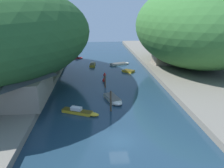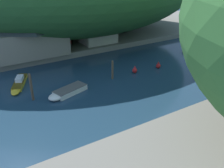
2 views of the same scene
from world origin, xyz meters
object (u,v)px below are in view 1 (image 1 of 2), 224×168
Objects in this scene: boat_red_skiff at (114,100)px; channel_buoy_far at (105,75)px; boathouse_shed at (35,66)px; boat_near_quay at (120,64)px; waterfront_building at (22,80)px; boat_open_rowboat at (81,112)px; channel_buoy_near at (104,80)px; boat_far_upstream at (93,64)px; person_on_quay at (39,82)px; boat_small_dinghy at (78,58)px; right_bank_cottage at (165,55)px; boat_yellow_tender at (127,71)px; person_by_boathouse at (40,82)px.

boat_red_skiff is 16.11m from channel_buoy_far.
boat_near_quay is (21.51, 15.63, -3.55)m from boathouse_shed.
waterfront_building reaches higher than boat_open_rowboat.
waterfront_building is at bearing -132.06° from channel_buoy_far.
boat_near_quay is 5.60× the size of channel_buoy_near.
boat_far_upstream reaches higher than boat_open_rowboat.
person_on_quay is at bearing -118.10° from boat_open_rowboat.
boathouse_shed reaches higher than boat_small_dinghy.
channel_buoy_far is (4.86, 20.70, 0.10)m from boat_open_rowboat.
boat_open_rowboat is at bearing -157.18° from person_on_quay.
person_on_quay reaches higher than boat_near_quay.
waterfront_building reaches higher than boat_far_upstream.
boat_small_dinghy is at bearing -151.94° from boat_open_rowboat.
boathouse_shed is at bearing -124.04° from boat_open_rowboat.
channel_buoy_near is at bearing -76.87° from boat_far_upstream.
right_bank_cottage is (32.82, 25.12, -1.07)m from waterfront_building.
boat_red_skiff reaches higher than boat_yellow_tender.
person_by_boathouse is (2.60, -6.93, -1.81)m from boathouse_shed.
boat_red_skiff is 3.43× the size of person_on_quay.
boat_far_upstream reaches higher than boat_red_skiff.
channel_buoy_far is at bearing -72.60° from person_by_boathouse.
boat_yellow_tender is at bearing -73.75° from person_by_boathouse.
right_bank_cottage is 4.14× the size of person_by_boathouse.
boat_red_skiff is (-17.18, -24.80, -3.24)m from right_bank_cottage.
boat_yellow_tender is 20.86m from boat_red_skiff.
boathouse_shed is 7.62m from person_by_boathouse.
boat_far_upstream is (-9.34, 8.34, 0.10)m from boat_yellow_tender.
boat_open_rowboat is 1.93× the size of boat_small_dinghy.
person_on_quay is at bearing -146.17° from channel_buoy_far.
boathouse_shed is 27.40m from boat_small_dinghy.
boat_small_dinghy is at bearing 119.87° from boat_far_upstream.
channel_buoy_far is (-0.84, 16.09, 0.08)m from boat_red_skiff.
boat_yellow_tender is at bearing 51.51° from channel_buoy_near.
channel_buoy_near is (2.65, -16.76, 0.08)m from boat_far_upstream.
channel_buoy_near is 0.68× the size of person_by_boathouse.
boat_open_rowboat reaches higher than boat_near_quay.
person_on_quay is (-19.31, -21.93, 1.74)m from boat_near_quay.
person_by_boathouse is at bearing 78.17° from waterfront_building.
person_on_quay and person_by_boathouse have the same top height.
boat_small_dinghy is (-9.01, 39.13, -0.10)m from boat_red_skiff.
channel_buoy_near is (-18.41, -13.08, -3.14)m from right_bank_cottage.
channel_buoy_near reaches higher than boat_small_dinghy.
boat_yellow_tender is 1.21× the size of boat_small_dinghy.
boathouse_shed is 1.97× the size of boat_yellow_tender.
boat_open_rowboat is at bearing -23.37° from waterfront_building.
boat_far_upstream is 3.59× the size of person_on_quay.
boat_far_upstream reaches higher than boat_yellow_tender.
person_by_boathouse is at bearing -149.40° from right_bank_cottage.
person_by_boathouse reaches higher than boat_open_rowboat.
boat_far_upstream is (13.00, 15.35, -3.44)m from boathouse_shed.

